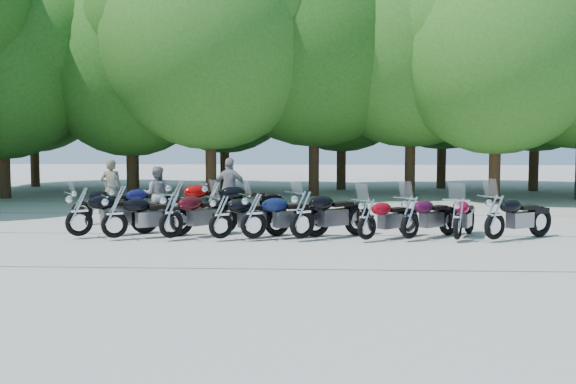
{
  "coord_description": "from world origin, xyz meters",
  "views": [
    {
      "loc": [
        0.84,
        -15.55,
        2.5
      ],
      "look_at": [
        0.0,
        1.5,
        1.1
      ],
      "focal_mm": 42.0,
      "sensor_mm": 36.0,
      "label": 1
    }
  ],
  "objects_px": {
    "motorcycle_2": "(171,213)",
    "motorcycle_4": "(254,214)",
    "motorcycle_0": "(79,212)",
    "motorcycle_7": "(410,216)",
    "motorcycle_8": "(458,217)",
    "motorcycle_11": "(119,203)",
    "rider_0": "(111,189)",
    "rider_1": "(157,194)",
    "motorcycle_5": "(302,213)",
    "motorcycle_12": "(176,200)",
    "motorcycle_1": "(114,214)",
    "motorcycle_10": "(82,204)",
    "motorcycle_13": "(213,201)",
    "rider_2": "(230,189)",
    "motorcycle_9": "(495,216)",
    "motorcycle_6": "(367,218)",
    "motorcycle_3": "(221,215)"
  },
  "relations": [
    {
      "from": "motorcycle_4",
      "to": "rider_0",
      "type": "distance_m",
      "value": 6.47
    },
    {
      "from": "motorcycle_7",
      "to": "motorcycle_8",
      "type": "bearing_deg",
      "value": -136.3
    },
    {
      "from": "motorcycle_1",
      "to": "motorcycle_5",
      "type": "xyz_separation_m",
      "value": [
        4.53,
        0.09,
        0.05
      ]
    },
    {
      "from": "motorcycle_0",
      "to": "motorcycle_7",
      "type": "bearing_deg",
      "value": -125.48
    },
    {
      "from": "motorcycle_9",
      "to": "motorcycle_12",
      "type": "height_order",
      "value": "motorcycle_12"
    },
    {
      "from": "motorcycle_0",
      "to": "motorcycle_1",
      "type": "distance_m",
      "value": 0.99
    },
    {
      "from": "motorcycle_4",
      "to": "motorcycle_5",
      "type": "bearing_deg",
      "value": -116.09
    },
    {
      "from": "motorcycle_0",
      "to": "motorcycle_5",
      "type": "distance_m",
      "value": 5.49
    },
    {
      "from": "motorcycle_7",
      "to": "motorcycle_13",
      "type": "height_order",
      "value": "motorcycle_13"
    },
    {
      "from": "motorcycle_2",
      "to": "motorcycle_4",
      "type": "bearing_deg",
      "value": -136.52
    },
    {
      "from": "motorcycle_2",
      "to": "motorcycle_12",
      "type": "bearing_deg",
      "value": -37.77
    },
    {
      "from": "motorcycle_13",
      "to": "motorcycle_1",
      "type": "bearing_deg",
      "value": 126.89
    },
    {
      "from": "motorcycle_1",
      "to": "motorcycle_9",
      "type": "xyz_separation_m",
      "value": [
        9.1,
        0.18,
        0.0
      ]
    },
    {
      "from": "motorcycle_12",
      "to": "rider_2",
      "type": "distance_m",
      "value": 1.87
    },
    {
      "from": "motorcycle_0",
      "to": "motorcycle_4",
      "type": "height_order",
      "value": "motorcycle_0"
    },
    {
      "from": "motorcycle_4",
      "to": "motorcycle_5",
      "type": "height_order",
      "value": "motorcycle_5"
    },
    {
      "from": "motorcycle_8",
      "to": "motorcycle_2",
      "type": "bearing_deg",
      "value": 23.62
    },
    {
      "from": "motorcycle_2",
      "to": "rider_2",
      "type": "bearing_deg",
      "value": -59.23
    },
    {
      "from": "motorcycle_7",
      "to": "rider_1",
      "type": "bearing_deg",
      "value": 20.9
    },
    {
      "from": "motorcycle_3",
      "to": "motorcycle_4",
      "type": "bearing_deg",
      "value": -121.78
    },
    {
      "from": "motorcycle_1",
      "to": "motorcycle_10",
      "type": "relative_size",
      "value": 1.04
    },
    {
      "from": "motorcycle_0",
      "to": "motorcycle_10",
      "type": "relative_size",
      "value": 1.09
    },
    {
      "from": "motorcycle_1",
      "to": "motorcycle_12",
      "type": "relative_size",
      "value": 0.89
    },
    {
      "from": "motorcycle_2",
      "to": "motorcycle_10",
      "type": "relative_size",
      "value": 1.09
    },
    {
      "from": "motorcycle_1",
      "to": "motorcycle_6",
      "type": "distance_m",
      "value": 6.07
    },
    {
      "from": "motorcycle_12",
      "to": "motorcycle_0",
      "type": "bearing_deg",
      "value": 111.57
    },
    {
      "from": "motorcycle_2",
      "to": "motorcycle_8",
      "type": "distance_m",
      "value": 6.86
    },
    {
      "from": "motorcycle_1",
      "to": "rider_2",
      "type": "bearing_deg",
      "value": -57.68
    },
    {
      "from": "motorcycle_10",
      "to": "motorcycle_13",
      "type": "distance_m",
      "value": 3.72
    },
    {
      "from": "motorcycle_10",
      "to": "motorcycle_0",
      "type": "bearing_deg",
      "value": 163.38
    },
    {
      "from": "motorcycle_6",
      "to": "rider_1",
      "type": "xyz_separation_m",
      "value": [
        -5.89,
        3.43,
        0.23
      ]
    },
    {
      "from": "motorcycle_0",
      "to": "motorcycle_4",
      "type": "distance_m",
      "value": 4.33
    },
    {
      "from": "motorcycle_13",
      "to": "motorcycle_11",
      "type": "bearing_deg",
      "value": 74.35
    },
    {
      "from": "motorcycle_6",
      "to": "motorcycle_11",
      "type": "bearing_deg",
      "value": 25.98
    },
    {
      "from": "motorcycle_11",
      "to": "rider_0",
      "type": "height_order",
      "value": "rider_0"
    },
    {
      "from": "motorcycle_11",
      "to": "motorcycle_8",
      "type": "bearing_deg",
      "value": -147.91
    },
    {
      "from": "motorcycle_8",
      "to": "motorcycle_11",
      "type": "bearing_deg",
      "value": 6.3
    },
    {
      "from": "motorcycle_5",
      "to": "motorcycle_10",
      "type": "bearing_deg",
      "value": 29.08
    },
    {
      "from": "motorcycle_5",
      "to": "motorcycle_9",
      "type": "height_order",
      "value": "motorcycle_5"
    },
    {
      "from": "motorcycle_6",
      "to": "motorcycle_7",
      "type": "bearing_deg",
      "value": -122.5
    },
    {
      "from": "motorcycle_4",
      "to": "motorcycle_1",
      "type": "bearing_deg",
      "value": 64.29
    },
    {
      "from": "motorcycle_0",
      "to": "rider_1",
      "type": "bearing_deg",
      "value": -54.78
    },
    {
      "from": "motorcycle_7",
      "to": "motorcycle_3",
      "type": "bearing_deg",
      "value": 48.55
    },
    {
      "from": "motorcycle_5",
      "to": "motorcycle_10",
      "type": "distance_m",
      "value": 6.88
    },
    {
      "from": "motorcycle_10",
      "to": "motorcycle_5",
      "type": "bearing_deg",
      "value": -148.11
    },
    {
      "from": "motorcycle_4",
      "to": "rider_1",
      "type": "height_order",
      "value": "rider_1"
    },
    {
      "from": "motorcycle_5",
      "to": "motorcycle_7",
      "type": "height_order",
      "value": "motorcycle_5"
    },
    {
      "from": "motorcycle_8",
      "to": "motorcycle_5",
      "type": "bearing_deg",
      "value": 23.77
    },
    {
      "from": "motorcycle_10",
      "to": "rider_0",
      "type": "height_order",
      "value": "rider_0"
    },
    {
      "from": "motorcycle_3",
      "to": "motorcycle_12",
      "type": "distance_m",
      "value": 3.42
    }
  ]
}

